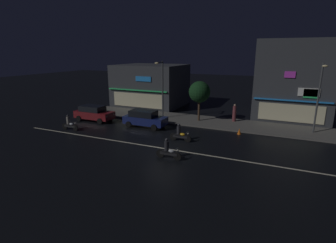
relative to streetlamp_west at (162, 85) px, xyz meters
name	(u,v)px	position (x,y,z in m)	size (l,w,h in m)	color
ground_plane	(164,148)	(4.08, -8.34, -3.88)	(140.00, 140.00, 0.00)	black
lane_divider_stripe	(164,148)	(4.08, -8.34, -3.87)	(28.48, 0.16, 0.01)	beige
sidewalk_far	(199,121)	(4.08, 0.70, -3.81)	(29.98, 4.61, 0.14)	#5B5954
storefront_left_block	(151,85)	(-4.91, 6.87, -1.07)	(8.89, 7.88, 5.63)	#383A3F
storefront_center_block	(293,80)	(13.08, 6.60, 0.43)	(7.73, 7.36, 8.62)	#383A3F
streetlamp_west	(162,85)	(0.00, 0.00, 0.00)	(0.44, 1.64, 6.24)	#47494C
streetlamp_mid	(319,92)	(15.10, 0.49, 0.00)	(0.44, 1.64, 6.24)	#47494C
pedestrian_on_sidewalk	(234,113)	(7.67, 1.84, -2.88)	(0.37, 0.37, 1.85)	brown
street_tree	(199,92)	(4.12, 0.61, -0.65)	(2.26, 2.26, 4.24)	#473323
parked_car_near_kerb	(145,118)	(-0.25, -3.48, -3.01)	(4.30, 1.98, 1.67)	navy
parked_car_trailing	(94,113)	(-6.51, -3.64, -3.01)	(4.30, 1.98, 1.67)	maroon
motorcycle_lead	(168,150)	(5.23, -10.08, -3.25)	(1.90, 0.60, 1.52)	black
motorcycle_following	(69,124)	(-6.33, -7.48, -3.25)	(1.90, 0.60, 1.52)	black
motorcycle_opposite_lane	(180,134)	(4.59, -6.18, -3.25)	(1.90, 0.60, 1.52)	black
traffic_cone	(239,131)	(8.89, -2.19, -3.60)	(0.36, 0.36, 0.55)	orange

